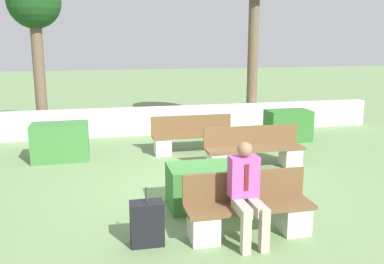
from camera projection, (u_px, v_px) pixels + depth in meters
ground_plane at (193, 187)px, 7.61m from camera, size 60.00×60.00×0.00m
perimeter_wall at (157, 121)px, 11.82m from camera, size 12.67×0.30×0.75m
bench_front at (249, 213)px, 5.71m from camera, size 1.73×0.49×0.84m
bench_left_side at (254, 152)px, 8.71m from camera, size 2.03×0.48×0.84m
bench_right_side at (193, 139)px, 9.90m from camera, size 1.92×0.49×0.84m
person_seated_man at (247, 189)px, 5.47m from camera, size 0.38×0.64×1.31m
hedge_block_near_left at (60, 142)px, 9.25m from camera, size 1.20×0.68×0.81m
hedge_block_mid_left at (210, 186)px, 6.72m from camera, size 1.29×0.73×0.67m
hedge_block_mid_right at (288, 126)px, 11.03m from camera, size 1.11×0.66×0.80m
suitcase at (147, 223)px, 5.45m from camera, size 0.42×0.26×0.78m
tree_leftmost at (34, 9)px, 11.11m from camera, size 1.38×1.38×4.22m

